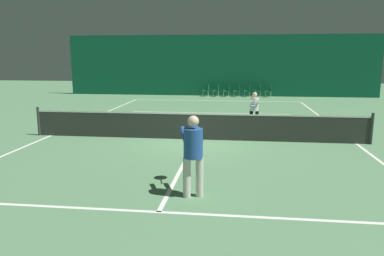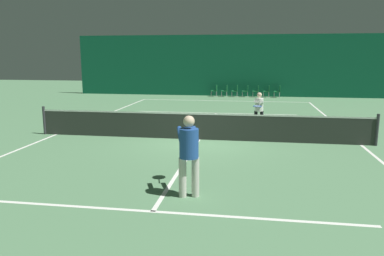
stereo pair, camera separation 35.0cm
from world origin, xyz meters
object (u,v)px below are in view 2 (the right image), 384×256
Objects in this scene: courtside_chair_2 at (236,90)px; tennis_net at (199,125)px; courtside_chair_0 at (215,90)px; courtside_chair_4 at (257,90)px; courtside_chair_1 at (225,90)px; courtside_chair_5 at (267,91)px; courtside_chair_3 at (246,90)px; player_far at (259,108)px; courtside_chair_6 at (278,91)px; player_near at (189,150)px.

tennis_net is at bearing -2.55° from courtside_chair_2.
courtside_chair_0 is 1.00× the size of courtside_chair_4.
courtside_chair_5 is (3.04, 0.00, 0.00)m from courtside_chair_1.
courtside_chair_2 and courtside_chair_3 have the same top height.
courtside_chair_4 is at bearing 90.00° from courtside_chair_2.
courtside_chair_6 is at bearing 177.60° from player_far.
courtside_chair_5 is at bearing 90.00° from courtside_chair_1.
courtside_chair_6 is at bearing 90.00° from courtside_chair_2.
courtside_chair_4 is at bearing -90.00° from courtside_chair_5.
courtside_chair_4 is at bearing -90.00° from courtside_chair_6.
player_far is 12.27m from courtside_chair_4.
courtside_chair_3 is at bearing -90.00° from courtside_chair_4.
courtside_chair_0 and courtside_chair_6 have the same top height.
courtside_chair_1 is 3.79m from courtside_chair_6.
courtside_chair_1 and courtside_chair_5 have the same top height.
courtside_chair_5 is (2.93, 14.61, -0.03)m from tennis_net.
player_far is at bearing 13.70° from courtside_chair_0.
courtside_chair_0 is at bearing -90.00° from courtside_chair_5.
tennis_net is 8.04× the size of player_far.
player_near is 2.08× the size of courtside_chair_6.
tennis_net is 14.29× the size of courtside_chair_6.
courtside_chair_1 is (-0.66, 20.08, -0.53)m from player_near.
courtside_chair_2 is at bearing 90.00° from courtside_chair_1.
tennis_net is 6.88× the size of player_near.
tennis_net reaches higher than courtside_chair_2.
courtside_chair_3 and courtside_chair_6 have the same top height.
courtside_chair_2 and courtside_chair_5 have the same top height.
courtside_chair_1 is at bearing -90.00° from courtside_chair_3.
courtside_chair_0 and courtside_chair_2 have the same top height.
courtside_chair_1 is 1.00× the size of courtside_chair_2.
player_far is 1.78× the size of courtside_chair_3.
courtside_chair_2 is (0.76, 0.00, 0.00)m from courtside_chair_1.
courtside_chair_1 is 1.00× the size of courtside_chair_6.
courtside_chair_1 is (-0.11, 14.61, -0.03)m from tennis_net.
courtside_chair_1 is at bearing -90.00° from courtside_chair_4.
player_near is at bearing -2.45° from courtside_chair_3.
player_far reaches higher than courtside_chair_0.
courtside_chair_1 is (0.76, 0.00, 0.00)m from courtside_chair_0.
courtside_chair_0 and courtside_chair_4 have the same top height.
player_near is at bearing -6.52° from player_far.
courtside_chair_5 is 1.00× the size of courtside_chair_6.
courtside_chair_2 is 2.28m from courtside_chair_5.
courtside_chair_4 is (0.76, 0.00, 0.00)m from courtside_chair_3.
courtside_chair_0 is (-1.42, 20.08, -0.53)m from player_near.
player_near reaches higher than courtside_chair_0.
tennis_net is at bearing -14.16° from courtside_chair_6.
courtside_chair_4 is 1.00× the size of courtside_chair_5.
tennis_net reaches higher than courtside_chair_1.
courtside_chair_6 is (4.55, 0.00, 0.00)m from courtside_chair_0.
player_far is at bearing 6.85° from courtside_chair_2.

